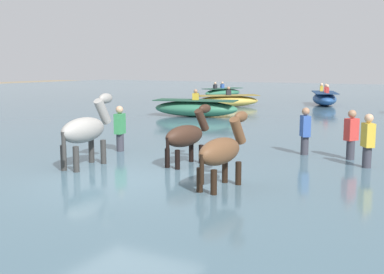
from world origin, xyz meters
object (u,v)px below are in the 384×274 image
at_px(boat_distant_west, 223,92).
at_px(person_onlooker_right, 351,141).
at_px(boat_far_offshore, 196,108).
at_px(person_wading_close, 120,134).
at_px(boat_mid_outer, 228,101).
at_px(person_wading_mid, 305,137).
at_px(horse_flank_grey, 86,132).
at_px(person_spectator_far, 367,147).
at_px(horse_lead_dark_bay, 186,137).
at_px(horse_trailing_bay, 222,153).
at_px(boat_near_starboard, 324,98).

distance_m(boat_distant_west, person_onlooker_right, 23.83).
bearing_deg(boat_far_offshore, person_onlooker_right, -40.90).
bearing_deg(person_wading_close, boat_mid_outer, 103.19).
xyz_separation_m(boat_far_offshore, person_wading_mid, (6.92, -6.90, 0.08)).
bearing_deg(horse_flank_grey, person_spectator_far, 27.43).
distance_m(horse_lead_dark_bay, boat_far_offshore, 10.69).
height_order(boat_distant_west, person_wading_close, person_wading_close).
relative_size(horse_lead_dark_bay, person_onlooker_right, 1.09).
bearing_deg(horse_trailing_bay, horse_flank_grey, 175.62).
relative_size(horse_flank_grey, boat_near_starboard, 0.54).
distance_m(boat_far_offshore, person_spectator_far, 11.62).
xyz_separation_m(boat_mid_outer, person_wading_mid, (7.85, -12.42, 0.13)).
bearing_deg(horse_trailing_bay, boat_far_offshore, 120.47).
bearing_deg(horse_trailing_bay, person_spectator_far, 56.61).
distance_m(boat_far_offshore, person_wading_close, 9.11).
relative_size(boat_distant_west, boat_far_offshore, 0.90).
relative_size(boat_distant_west, person_wading_close, 2.22).
bearing_deg(person_onlooker_right, boat_near_starboard, 105.59).
bearing_deg(horse_trailing_bay, person_wading_close, 151.20).
bearing_deg(person_spectator_far, horse_flank_grey, -152.57).
bearing_deg(person_spectator_far, horse_trailing_bay, -123.39).
height_order(boat_mid_outer, person_wading_close, person_wading_close).
bearing_deg(person_wading_close, person_wading_mid, 22.72).
xyz_separation_m(boat_near_starboard, person_wading_close, (-1.16, -17.96, 0.07)).
height_order(boat_distant_west, person_spectator_far, person_spectator_far).
bearing_deg(boat_near_starboard, horse_flank_grey, -91.81).
height_order(horse_trailing_bay, person_wading_close, horse_trailing_bay).
distance_m(horse_trailing_bay, boat_distant_west, 26.59).
bearing_deg(person_wading_mid, horse_flank_grey, -135.89).
bearing_deg(person_wading_mid, person_wading_close, -157.28).
relative_size(horse_trailing_bay, boat_near_starboard, 0.48).
bearing_deg(horse_flank_grey, boat_distant_west, 107.93).
bearing_deg(boat_distant_west, horse_flank_grey, -72.07).
distance_m(boat_near_starboard, person_spectator_far, 17.72).
bearing_deg(person_spectator_far, boat_near_starboard, 106.47).
height_order(horse_flank_grey, boat_mid_outer, horse_flank_grey).
distance_m(horse_lead_dark_bay, person_wading_close, 2.57).
distance_m(horse_lead_dark_bay, boat_distant_west, 24.55).
bearing_deg(horse_lead_dark_bay, horse_flank_grey, -147.21).
distance_m(boat_mid_outer, boat_near_starboard, 5.81).
relative_size(person_wading_mid, person_wading_close, 1.00).
bearing_deg(boat_mid_outer, person_spectator_far, -54.44).
height_order(horse_lead_dark_bay, boat_mid_outer, horse_lead_dark_bay).
bearing_deg(person_wading_close, boat_near_starboard, 86.31).
bearing_deg(horse_flank_grey, person_onlooker_right, 36.10).
bearing_deg(boat_distant_west, boat_far_offshore, -69.96).
height_order(horse_trailing_bay, person_onlooker_right, horse_trailing_bay).
xyz_separation_m(horse_flank_grey, person_wading_mid, (3.97, 3.85, -0.34)).
bearing_deg(person_onlooker_right, person_spectator_far, -57.87).
height_order(boat_distant_west, person_onlooker_right, person_onlooker_right).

